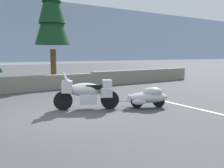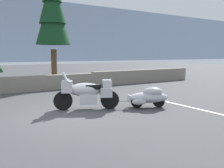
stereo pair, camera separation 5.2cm
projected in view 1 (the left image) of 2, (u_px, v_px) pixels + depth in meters
ground_plane at (66, 115)px, 7.63m from camera, size 80.00×80.00×0.00m
stone_guard_wall at (32, 83)px, 12.64m from camera, size 24.00×0.56×0.88m
touring_motorcycle at (86, 92)px, 8.40m from camera, size 2.16×1.30×1.33m
car_shaped_trailer at (148, 96)px, 8.72m from camera, size 2.15×1.26×0.76m
pine_tree_tall at (52, 6)px, 14.79m from camera, size 2.18×2.18×7.87m
parking_stripe_marker at (194, 108)px, 8.67m from camera, size 0.12×3.60×0.01m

